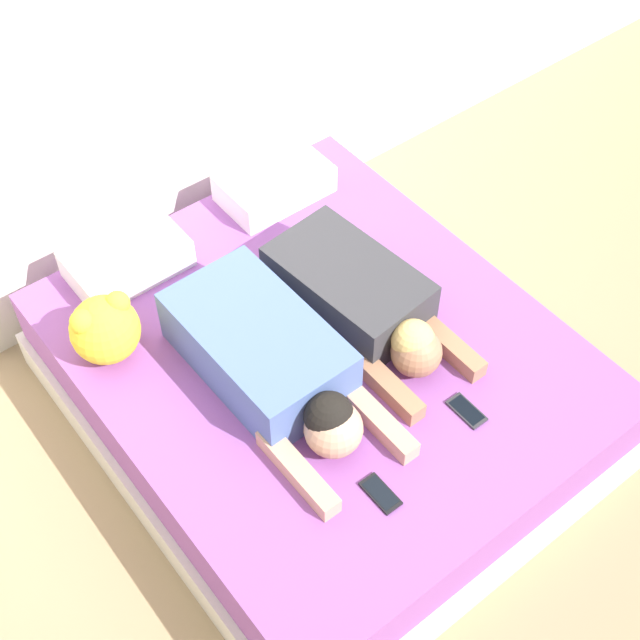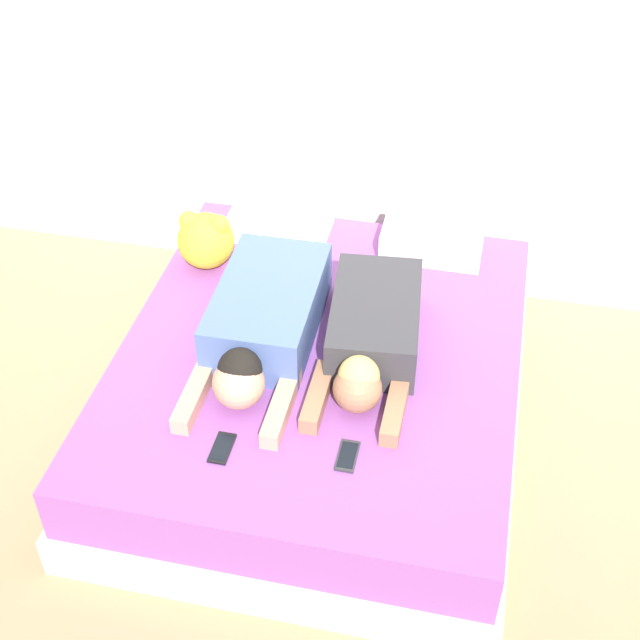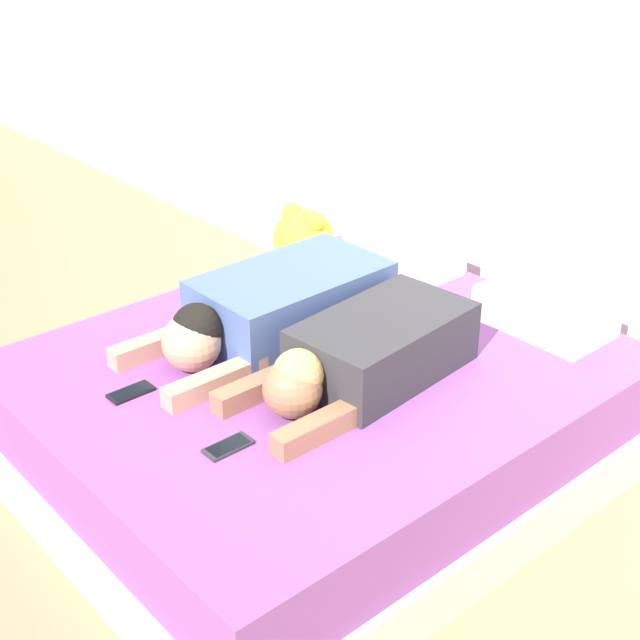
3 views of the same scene
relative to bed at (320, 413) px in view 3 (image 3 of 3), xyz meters
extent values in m
plane|color=#9E8460|center=(0.00, 0.00, -0.22)|extent=(12.00, 12.00, 0.00)
cube|color=white|center=(0.00, 1.13, 1.08)|extent=(12.00, 0.06, 2.60)
cube|color=beige|center=(0.00, 0.00, -0.12)|extent=(1.67, 1.96, 0.19)
cube|color=#8C4C9E|center=(0.00, 0.00, 0.10)|extent=(1.61, 1.90, 0.25)
cube|color=white|center=(-0.36, 0.78, 0.29)|extent=(0.46, 0.29, 0.13)
cube|color=white|center=(0.36, 0.78, 0.29)|extent=(0.46, 0.29, 0.13)
cube|color=#4C66A5|center=(-0.23, 0.07, 0.34)|extent=(0.41, 0.69, 0.23)
sphere|color=tan|center=(-0.23, -0.37, 0.32)|extent=(0.20, 0.20, 0.20)
sphere|color=black|center=(-0.23, -0.34, 0.37)|extent=(0.17, 0.17, 0.17)
cube|color=tan|center=(-0.40, -0.39, 0.26)|extent=(0.07, 0.38, 0.07)
cube|color=tan|center=(-0.06, -0.39, 0.26)|extent=(0.07, 0.38, 0.07)
cube|color=#333338|center=(0.21, 0.10, 0.33)|extent=(0.41, 0.64, 0.21)
sphere|color=#A37051|center=(0.21, -0.29, 0.32)|extent=(0.19, 0.19, 0.19)
sphere|color=#D8B266|center=(0.21, -0.27, 0.36)|extent=(0.16, 0.16, 0.16)
cube|color=#A37051|center=(0.06, -0.31, 0.26)|extent=(0.07, 0.34, 0.07)
cube|color=#A37051|center=(0.36, -0.31, 0.26)|extent=(0.07, 0.34, 0.07)
cube|color=black|center=(-0.23, -0.61, 0.23)|extent=(0.07, 0.15, 0.01)
cube|color=black|center=(-0.23, -0.61, 0.23)|extent=(0.06, 0.12, 0.00)
cube|color=#2D2D33|center=(0.22, -0.55, 0.23)|extent=(0.07, 0.15, 0.01)
cube|color=black|center=(0.22, -0.55, 0.23)|extent=(0.06, 0.12, 0.00)
sphere|color=yellow|center=(-0.63, 0.46, 0.35)|extent=(0.26, 0.26, 0.26)
sphere|color=yellow|center=(-0.70, 0.46, 0.45)|extent=(0.09, 0.09, 0.09)
sphere|color=yellow|center=(-0.56, 0.46, 0.45)|extent=(0.09, 0.09, 0.09)
camera|label=1|loc=(-1.28, -1.63, 2.82)|focal=50.00mm
camera|label=2|loc=(0.59, -2.65, 2.66)|focal=50.00mm
camera|label=3|loc=(2.02, -1.76, 1.75)|focal=50.00mm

